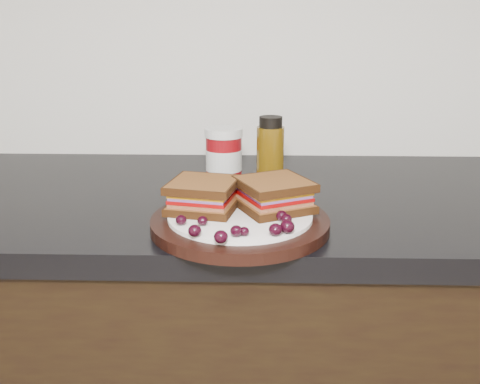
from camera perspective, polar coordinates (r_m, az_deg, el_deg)
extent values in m
cube|color=black|center=(1.03, 5.01, -1.06)|extent=(3.98, 0.60, 0.04)
cylinder|color=black|center=(0.84, 0.00, -3.32)|extent=(0.28, 0.28, 0.02)
ellipsoid|color=black|center=(0.79, -6.30, -2.99)|extent=(0.02, 0.02, 0.02)
ellipsoid|color=black|center=(0.79, -4.03, -3.08)|extent=(0.02, 0.02, 0.01)
ellipsoid|color=black|center=(0.75, -4.85, -4.14)|extent=(0.02, 0.02, 0.02)
ellipsoid|color=black|center=(0.72, -2.06, -4.80)|extent=(0.02, 0.02, 0.02)
ellipsoid|color=black|center=(0.75, -0.39, -4.19)|extent=(0.02, 0.02, 0.02)
ellipsoid|color=black|center=(0.75, 0.45, -4.22)|extent=(0.01, 0.01, 0.01)
ellipsoid|color=black|center=(0.75, 3.81, -4.03)|extent=(0.02, 0.02, 0.02)
ellipsoid|color=black|center=(0.76, 5.07, -3.71)|extent=(0.02, 0.02, 0.02)
ellipsoid|color=black|center=(0.79, 4.98, -2.90)|extent=(0.02, 0.02, 0.02)
ellipsoid|color=black|center=(0.81, 4.47, -2.53)|extent=(0.02, 0.02, 0.02)
ellipsoid|color=black|center=(0.85, 5.69, -1.37)|extent=(0.02, 0.02, 0.02)
ellipsoid|color=black|center=(0.86, 3.81, -1.26)|extent=(0.02, 0.02, 0.01)
ellipsoid|color=black|center=(0.87, 3.45, -0.86)|extent=(0.02, 0.02, 0.02)
ellipsoid|color=black|center=(0.89, -5.00, -0.59)|extent=(0.02, 0.02, 0.02)
ellipsoid|color=black|center=(0.86, -5.79, -1.27)|extent=(0.02, 0.02, 0.02)
ellipsoid|color=black|center=(0.84, -4.58, -1.85)|extent=(0.02, 0.02, 0.01)
ellipsoid|color=black|center=(0.88, -4.29, -0.92)|extent=(0.02, 0.02, 0.02)
ellipsoid|color=black|center=(0.86, -4.55, -1.11)|extent=(0.02, 0.02, 0.02)
ellipsoid|color=black|center=(0.84, -5.88, -1.85)|extent=(0.02, 0.02, 0.02)
cylinder|color=maroon|center=(1.07, -1.73, 3.91)|extent=(0.09, 0.09, 0.11)
cylinder|color=#503708|center=(1.01, 3.24, 4.02)|extent=(0.06, 0.06, 0.14)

